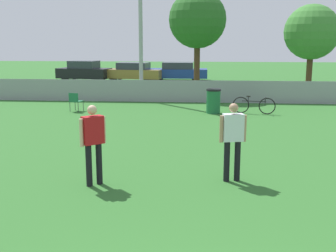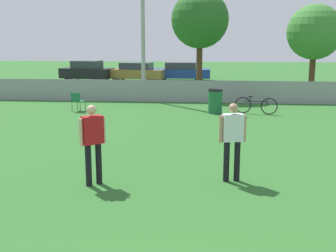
% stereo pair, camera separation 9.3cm
% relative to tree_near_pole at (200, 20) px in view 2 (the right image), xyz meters
% --- Properties ---
extents(fence_backline, '(27.32, 0.07, 1.21)m').
position_rel_tree_near_pole_xyz_m(fence_backline, '(0.39, -2.27, -3.55)').
color(fence_backline, gray).
rests_on(fence_backline, ground_plane).
extents(tree_near_pole, '(3.06, 3.06, 5.66)m').
position_rel_tree_near_pole_xyz_m(tree_near_pole, '(0.00, 0.00, 0.00)').
color(tree_near_pole, '#4C331E').
rests_on(tree_near_pole, ground_plane).
extents(tree_far_right, '(2.96, 2.96, 4.96)m').
position_rel_tree_near_pole_xyz_m(tree_far_right, '(6.16, 0.76, -0.65)').
color(tree_far_right, '#4C331E').
rests_on(tree_far_right, ground_plane).
extents(player_receiver_white, '(0.58, 0.31, 1.72)m').
position_rel_tree_near_pole_xyz_m(player_receiver_white, '(1.04, -14.21, -3.10)').
color(player_receiver_white, black).
rests_on(player_receiver_white, ground_plane).
extents(player_defender_red, '(0.47, 0.45, 1.72)m').
position_rel_tree_near_pole_xyz_m(player_defender_red, '(-1.88, -14.72, -3.10)').
color(player_defender_red, black).
rests_on(player_defender_red, ground_plane).
extents(folding_chair_sideline, '(0.57, 0.57, 0.82)m').
position_rel_tree_near_pole_xyz_m(folding_chair_sideline, '(-5.12, -5.47, -3.61)').
color(folding_chair_sideline, '#333338').
rests_on(folding_chair_sideline, ground_plane).
extents(bicycle_sideline, '(1.75, 0.53, 0.74)m').
position_rel_tree_near_pole_xyz_m(bicycle_sideline, '(2.51, -5.38, -3.74)').
color(bicycle_sideline, black).
rests_on(bicycle_sideline, ground_plane).
extents(trash_bin, '(0.61, 0.61, 1.03)m').
position_rel_tree_near_pole_xyz_m(trash_bin, '(0.81, -5.38, -3.59)').
color(trash_bin, '#1E6638').
rests_on(trash_bin, ground_plane).
extents(parked_car_dark, '(4.24, 2.44, 1.51)m').
position_rel_tree_near_pole_xyz_m(parked_car_dark, '(-8.85, 8.90, -3.39)').
color(parked_car_dark, black).
rests_on(parked_car_dark, ground_plane).
extents(parked_car_tan, '(4.64, 2.39, 1.39)m').
position_rel_tree_near_pole_xyz_m(parked_car_tan, '(-4.99, 8.92, -3.42)').
color(parked_car_tan, black).
rests_on(parked_car_tan, ground_plane).
extents(parked_car_blue, '(4.52, 1.80, 1.40)m').
position_rel_tree_near_pole_xyz_m(parked_car_blue, '(-1.62, 9.55, -3.42)').
color(parked_car_blue, black).
rests_on(parked_car_blue, ground_plane).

